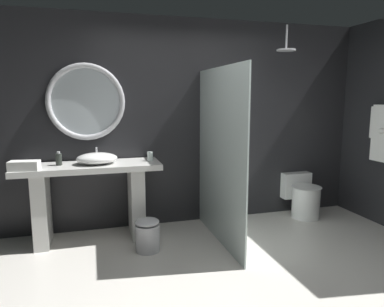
{
  "coord_description": "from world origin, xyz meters",
  "views": [
    {
      "loc": [
        -1.24,
        -2.52,
        1.64
      ],
      "look_at": [
        -0.31,
        0.74,
        1.09
      ],
      "focal_mm": 33.08,
      "sensor_mm": 36.0,
      "label": 1
    }
  ],
  "objects_px": {
    "vessel_sink": "(97,158)",
    "tumbler_cup": "(150,156)",
    "soap_dispenser": "(59,159)",
    "waste_bin": "(148,234)",
    "toilet": "(303,196)",
    "round_wall_mirror": "(86,102)",
    "folded_hand_towel": "(24,166)",
    "rain_shower_head": "(286,48)"
  },
  "relations": [
    {
      "from": "vessel_sink",
      "to": "waste_bin",
      "type": "bearing_deg",
      "value": -44.9
    },
    {
      "from": "toilet",
      "to": "vessel_sink",
      "type": "bearing_deg",
      "value": -178.74
    },
    {
      "from": "vessel_sink",
      "to": "toilet",
      "type": "bearing_deg",
      "value": 1.26
    },
    {
      "from": "tumbler_cup",
      "to": "folded_hand_towel",
      "type": "bearing_deg",
      "value": -171.92
    },
    {
      "from": "tumbler_cup",
      "to": "round_wall_mirror",
      "type": "relative_size",
      "value": 0.12
    },
    {
      "from": "toilet",
      "to": "tumbler_cup",
      "type": "bearing_deg",
      "value": -179.16
    },
    {
      "from": "soap_dispenser",
      "to": "toilet",
      "type": "relative_size",
      "value": 0.27
    },
    {
      "from": "soap_dispenser",
      "to": "waste_bin",
      "type": "bearing_deg",
      "value": -29.97
    },
    {
      "from": "vessel_sink",
      "to": "rain_shower_head",
      "type": "height_order",
      "value": "rain_shower_head"
    },
    {
      "from": "vessel_sink",
      "to": "round_wall_mirror",
      "type": "relative_size",
      "value": 0.5
    },
    {
      "from": "tumbler_cup",
      "to": "waste_bin",
      "type": "distance_m",
      "value": 0.92
    },
    {
      "from": "tumbler_cup",
      "to": "soap_dispenser",
      "type": "bearing_deg",
      "value": 179.88
    },
    {
      "from": "round_wall_mirror",
      "to": "waste_bin",
      "type": "relative_size",
      "value": 2.48
    },
    {
      "from": "waste_bin",
      "to": "folded_hand_towel",
      "type": "xyz_separation_m",
      "value": [
        -1.21,
        0.32,
        0.75
      ]
    },
    {
      "from": "round_wall_mirror",
      "to": "tumbler_cup",
      "type": "bearing_deg",
      "value": -19.01
    },
    {
      "from": "round_wall_mirror",
      "to": "waste_bin",
      "type": "distance_m",
      "value": 1.68
    },
    {
      "from": "vessel_sink",
      "to": "tumbler_cup",
      "type": "relative_size",
      "value": 4.21
    },
    {
      "from": "vessel_sink",
      "to": "tumbler_cup",
      "type": "xyz_separation_m",
      "value": [
        0.61,
        0.03,
        -0.01
      ]
    },
    {
      "from": "soap_dispenser",
      "to": "rain_shower_head",
      "type": "bearing_deg",
      "value": -1.88
    },
    {
      "from": "soap_dispenser",
      "to": "round_wall_mirror",
      "type": "height_order",
      "value": "round_wall_mirror"
    },
    {
      "from": "toilet",
      "to": "folded_hand_towel",
      "type": "height_order",
      "value": "folded_hand_towel"
    },
    {
      "from": "rain_shower_head",
      "to": "folded_hand_towel",
      "type": "bearing_deg",
      "value": -178.06
    },
    {
      "from": "vessel_sink",
      "to": "round_wall_mirror",
      "type": "height_order",
      "value": "round_wall_mirror"
    },
    {
      "from": "folded_hand_towel",
      "to": "rain_shower_head",
      "type": "bearing_deg",
      "value": 1.94
    },
    {
      "from": "tumbler_cup",
      "to": "rain_shower_head",
      "type": "bearing_deg",
      "value": -2.93
    },
    {
      "from": "toilet",
      "to": "waste_bin",
      "type": "relative_size",
      "value": 1.59
    },
    {
      "from": "waste_bin",
      "to": "folded_hand_towel",
      "type": "distance_m",
      "value": 1.46
    },
    {
      "from": "tumbler_cup",
      "to": "round_wall_mirror",
      "type": "distance_m",
      "value": 0.97
    },
    {
      "from": "tumbler_cup",
      "to": "waste_bin",
      "type": "bearing_deg",
      "value": -103.63
    },
    {
      "from": "vessel_sink",
      "to": "toilet",
      "type": "relative_size",
      "value": 0.79
    },
    {
      "from": "round_wall_mirror",
      "to": "folded_hand_towel",
      "type": "distance_m",
      "value": 1.0
    },
    {
      "from": "soap_dispenser",
      "to": "vessel_sink",
      "type": "bearing_deg",
      "value": -4.39
    },
    {
      "from": "toilet",
      "to": "folded_hand_towel",
      "type": "bearing_deg",
      "value": -176.34
    },
    {
      "from": "soap_dispenser",
      "to": "rain_shower_head",
      "type": "distance_m",
      "value": 2.99
    },
    {
      "from": "tumbler_cup",
      "to": "toilet",
      "type": "height_order",
      "value": "tumbler_cup"
    },
    {
      "from": "tumbler_cup",
      "to": "folded_hand_towel",
      "type": "height_order",
      "value": "tumbler_cup"
    },
    {
      "from": "vessel_sink",
      "to": "round_wall_mirror",
      "type": "distance_m",
      "value": 0.69
    },
    {
      "from": "waste_bin",
      "to": "folded_hand_towel",
      "type": "bearing_deg",
      "value": 165.11
    },
    {
      "from": "vessel_sink",
      "to": "toilet",
      "type": "height_order",
      "value": "vessel_sink"
    },
    {
      "from": "rain_shower_head",
      "to": "toilet",
      "type": "relative_size",
      "value": 0.54
    },
    {
      "from": "soap_dispenser",
      "to": "folded_hand_towel",
      "type": "distance_m",
      "value": 0.37
    },
    {
      "from": "soap_dispenser",
      "to": "round_wall_mirror",
      "type": "bearing_deg",
      "value": 37.09
    }
  ]
}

